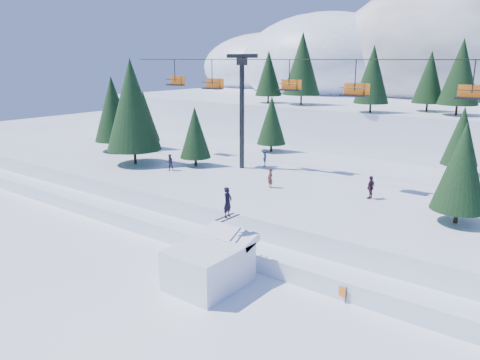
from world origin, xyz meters
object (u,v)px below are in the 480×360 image
Objects in this scene: chairlift at (347,99)px; banner_near at (326,284)px; banner_far at (378,294)px; jump_kicker at (210,264)px.

chairlift reaches higher than banner_near.
banner_near and banner_far have the same top height.
jump_kicker reaches higher than banner_near.
banner_far is (8.30, 3.61, -0.74)m from jump_kicker.
banner_far is (7.87, -12.22, -8.78)m from chairlift.
banner_far is (2.68, 0.55, 0.00)m from banner_near.
banner_far is at bearing 23.47° from jump_kicker.
chairlift is 16.74× the size of banner_far.
jump_kicker is 9.08m from banner_far.
jump_kicker reaches higher than banner_far.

